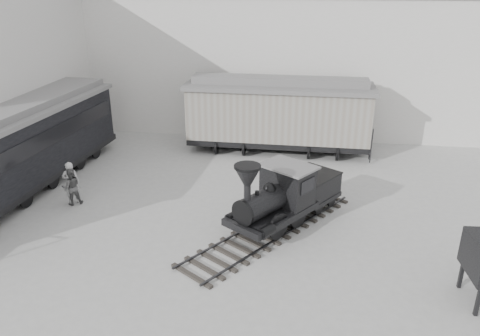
% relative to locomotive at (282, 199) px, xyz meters
% --- Properties ---
extents(ground, '(90.00, 90.00, 0.00)m').
position_rel_locomotive_xyz_m(ground, '(-1.46, -3.15, -1.12)').
color(ground, '#9E9E9B').
extents(north_wall, '(34.00, 2.51, 11.00)m').
position_rel_locomotive_xyz_m(north_wall, '(-1.46, 11.83, 4.43)').
color(north_wall, silver).
rests_on(north_wall, ground).
extents(locomotive, '(6.43, 8.17, 3.05)m').
position_rel_locomotive_xyz_m(locomotive, '(0.00, 0.00, 0.00)').
color(locomotive, '#292522').
rests_on(locomotive, ground).
extents(boxcar, '(10.16, 3.25, 4.15)m').
position_rel_locomotive_xyz_m(boxcar, '(-0.77, 8.58, 1.05)').
color(boxcar, black).
rests_on(boxcar, ground).
extents(passenger_coach, '(3.89, 13.97, 3.69)m').
position_rel_locomotive_xyz_m(passenger_coach, '(-11.80, 1.56, 0.91)').
color(passenger_coach, black).
rests_on(passenger_coach, ground).
extents(visitor_a, '(0.81, 0.68, 1.88)m').
position_rel_locomotive_xyz_m(visitor_a, '(-9.06, 0.68, -0.18)').
color(visitor_a, '#B8B8B8').
rests_on(visitor_a, ground).
extents(visitor_b, '(1.00, 0.95, 1.63)m').
position_rel_locomotive_xyz_m(visitor_b, '(-8.99, 0.54, -0.31)').
color(visitor_b, '#4C4C4C').
rests_on(visitor_b, ground).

